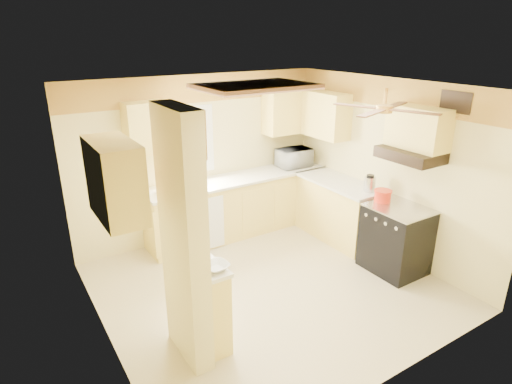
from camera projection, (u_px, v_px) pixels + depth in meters
floor at (270, 286)px, 5.49m from camera, size 4.00×4.00×0.00m
ceiling at (272, 88)px, 4.61m from camera, size 4.00×4.00×0.00m
wall_back at (201, 158)px, 6.55m from camera, size 4.00×0.00×4.00m
wall_front at (400, 264)px, 3.55m from camera, size 4.00×0.00×4.00m
wall_left at (96, 236)px, 4.04m from camera, size 0.00×3.80×3.80m
wall_right at (387, 168)px, 6.06m from camera, size 0.00×3.80×3.80m
wallpaper_border at (198, 88)px, 6.17m from camera, size 4.00×0.02×0.40m
partition_column at (184, 242)px, 3.94m from camera, size 0.20×0.70×2.50m
partition_ledge at (208, 307)px, 4.33m from camera, size 0.25×0.55×0.90m
ledge_top at (207, 266)px, 4.16m from camera, size 0.28×0.58×0.04m
lower_cabinets_back at (240, 206)px, 6.85m from camera, size 3.00×0.60×0.90m
lower_cabinets_right at (338, 211)px, 6.66m from camera, size 0.60×1.40×0.90m
countertop_back at (239, 178)px, 6.67m from camera, size 3.04×0.64×0.04m
countertop_right at (340, 183)px, 6.49m from camera, size 0.64×1.44×0.04m
dishwasher_panel at (206, 225)px, 6.23m from camera, size 0.58×0.02×0.80m
window at (185, 141)px, 6.31m from camera, size 0.92×0.02×1.02m
upper_cab_back_left at (147, 128)px, 5.78m from camera, size 0.60×0.35×0.70m
upper_cab_back_right at (290, 111)px, 6.98m from camera, size 0.90×0.35×0.70m
upper_cab_right at (322, 114)px, 6.75m from camera, size 0.35×1.00×0.70m
upper_cab_left_wall at (115, 180)px, 3.72m from camera, size 0.35×0.75×0.70m
upper_cab_over_stove at (418, 128)px, 5.29m from camera, size 0.35×0.76×0.52m
stove at (396, 239)px, 5.73m from camera, size 0.68×0.77×0.92m
range_hood at (410, 155)px, 5.36m from camera, size 0.50×0.76×0.14m
poster_menu at (191, 178)px, 3.78m from camera, size 0.02×0.42×0.57m
poster_nashville at (195, 244)px, 4.01m from camera, size 0.02×0.42×0.57m
ceiling_light_panel at (255, 87)px, 5.07m from camera, size 1.35×0.95×0.06m
ceiling_fan at (384, 108)px, 4.64m from camera, size 1.15×1.15×0.26m
vent_grate at (456, 102)px, 4.97m from camera, size 0.02×0.40×0.25m
microwave at (294, 158)px, 7.16m from camera, size 0.57×0.40×0.30m
bowl at (216, 267)px, 4.06m from camera, size 0.27×0.27×0.06m
dutch_oven at (383, 196)px, 5.76m from camera, size 0.24×0.24×0.16m
kettle at (370, 184)px, 6.04m from camera, size 0.16×0.16×0.24m
dish_rack at (170, 187)px, 6.05m from camera, size 0.34×0.25×0.19m
utensil_crock at (200, 178)px, 6.43m from camera, size 0.11×0.11×0.22m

